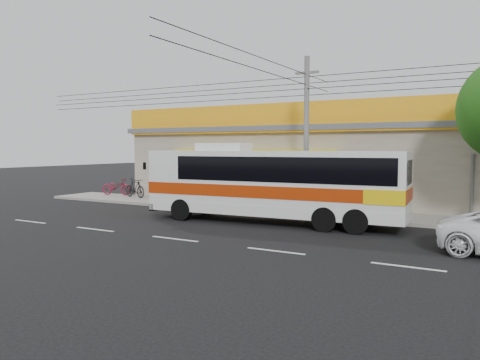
% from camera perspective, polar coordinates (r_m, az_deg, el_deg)
% --- Properties ---
extents(ground, '(120.00, 120.00, 0.00)m').
position_cam_1_polar(ground, '(19.09, -3.37, -5.93)').
color(ground, black).
rests_on(ground, ground).
extents(sidewalk, '(30.00, 3.20, 0.15)m').
position_cam_1_polar(sidewalk, '(24.28, 4.34, -3.62)').
color(sidewalk, gray).
rests_on(sidewalk, ground).
extents(lane_markings, '(50.00, 0.12, 0.01)m').
position_cam_1_polar(lane_markings, '(17.08, -7.96, -7.14)').
color(lane_markings, silver).
rests_on(lane_markings, ground).
extents(storefront_building, '(22.60, 9.20, 5.70)m').
position_cam_1_polar(storefront_building, '(29.20, 8.98, 2.01)').
color(storefront_building, gray).
rests_on(storefront_building, ground).
extents(coach_bus, '(11.42, 3.15, 3.48)m').
position_cam_1_polar(coach_bus, '(20.17, 4.37, -0.07)').
color(coach_bus, silver).
rests_on(coach_bus, ground).
extents(motorbike_red, '(2.21, 1.14, 1.10)m').
position_cam_1_polar(motorbike_red, '(31.80, -14.82, -0.80)').
color(motorbike_red, maroon).
rests_on(motorbike_red, sidewalk).
extents(motorbike_dark, '(2.06, 1.03, 1.19)m').
position_cam_1_polar(motorbike_dark, '(30.01, -12.68, -0.96)').
color(motorbike_dark, black).
rests_on(motorbike_dark, sidewalk).
extents(utility_pole, '(34.00, 14.00, 7.48)m').
position_cam_1_polar(utility_pole, '(22.23, 8.15, 11.40)').
color(utility_pole, '#5C5C5A').
rests_on(utility_pole, ground).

